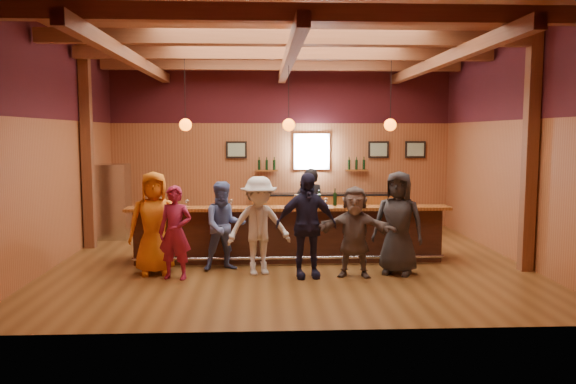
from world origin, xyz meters
The scene contains 27 objects.
room centered at (0.00, 0.06, 3.21)m, with size 9.04×9.00×4.52m.
bar_counter centered at (0.02, 0.15, 0.52)m, with size 6.30×1.07×1.11m.
back_bar_cabinet centered at (1.20, 3.72, 0.48)m, with size 4.00×0.52×0.95m.
window centered at (0.80, 3.95, 2.05)m, with size 0.95×0.09×0.95m.
framed_pictures centered at (1.67, 3.94, 2.10)m, with size 5.35×0.05×0.45m.
wine_shelves centered at (0.80, 3.88, 1.62)m, with size 3.00×0.18×0.30m.
pendant_lights centered at (0.00, 0.00, 2.71)m, with size 4.24×0.24×1.37m.
stainless_fridge centered at (-4.10, 2.60, 0.90)m, with size 0.70×0.70×1.80m, color silver.
customer_orange centered at (-2.47, -0.93, 0.93)m, with size 0.91×0.59×1.86m, color #CE6813.
customer_redvest centered at (-2.04, -1.30, 0.82)m, with size 0.60×0.39×1.64m, color maroon.
customer_denim centered at (-1.23, -0.70, 0.83)m, with size 0.80×0.63×1.65m, color #4D609B.
customer_white centered at (-0.59, -1.05, 0.89)m, with size 1.14×0.66×1.77m, color silver.
customer_navy centered at (0.25, -1.30, 0.93)m, with size 1.09×0.45×1.86m, color #1A1A34.
customer_brown centered at (1.10, -1.28, 0.81)m, with size 1.49×0.48×1.61m, color #5E504B.
customer_dark centered at (1.92, -1.13, 0.93)m, with size 0.91×0.59×1.86m, color #242426.
bartender centered at (0.53, 1.31, 0.88)m, with size 0.65×0.42×1.77m, color black.
ice_bucket centered at (0.21, -0.10, 1.23)m, with size 0.21×0.21×0.23m, color brown.
bottle_a centered at (0.60, -0.08, 1.23)m, with size 0.07×0.07×0.31m.
bottle_b centered at (0.92, -0.02, 1.24)m, with size 0.07×0.07×0.34m.
glass_a centered at (-2.46, -0.17, 1.25)m, with size 0.09×0.09×0.20m.
glass_b centered at (-1.96, -0.24, 1.23)m, with size 0.07×0.07×0.16m.
glass_c centered at (-1.42, -0.08, 1.22)m, with size 0.07×0.07×0.16m.
glass_d centered at (-1.12, -0.21, 1.23)m, with size 0.07×0.07×0.16m.
glass_e centered at (-0.44, -0.11, 1.24)m, with size 0.08×0.08×0.18m.
glass_f centered at (0.70, -0.27, 1.24)m, with size 0.08×0.08×0.19m.
glass_g centered at (1.33, -0.13, 1.22)m, with size 0.07×0.07×0.16m.
glass_h centered at (2.21, -0.19, 1.25)m, with size 0.08×0.08×0.19m.
Camera 1 is at (-0.52, -11.00, 2.54)m, focal length 35.00 mm.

